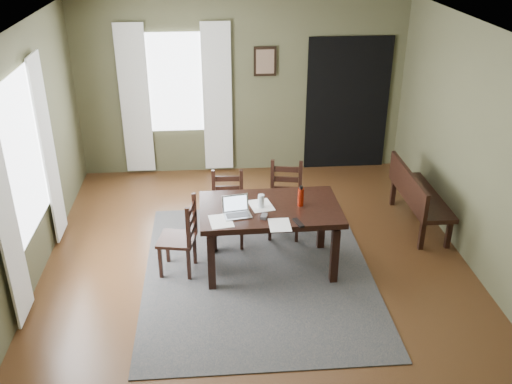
{
  "coord_description": "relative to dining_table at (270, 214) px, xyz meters",
  "views": [
    {
      "loc": [
        -0.47,
        -5.49,
        3.77
      ],
      "look_at": [
        0.0,
        0.3,
        0.9
      ],
      "focal_mm": 40.0,
      "sensor_mm": 36.0,
      "label": 1
    }
  ],
  "objects": [
    {
      "name": "paper_c",
      "position": [
        -0.1,
        0.04,
        0.1
      ],
      "size": [
        0.3,
        0.36,
        0.0
      ],
      "primitive_type": "cube",
      "rotation": [
        0.0,
        0.0,
        0.21
      ],
      "color": "white",
      "rests_on": "dining_table"
    },
    {
      "name": "room_shell",
      "position": [
        -0.14,
        -0.12,
        1.1
      ],
      "size": [
        5.02,
        6.02,
        2.71
      ],
      "color": "#4E4E33",
      "rests_on": "ground"
    },
    {
      "name": "curtain_back_right",
      "position": [
        -0.52,
        2.82,
        0.5
      ],
      "size": [
        0.44,
        0.03,
        2.3
      ],
      "color": "silver",
      "rests_on": "ground"
    },
    {
      "name": "dining_table",
      "position": [
        0.0,
        0.0,
        0.0
      ],
      "size": [
        1.59,
        0.97,
        0.79
      ],
      "rotation": [
        0.0,
        0.0,
        0.02
      ],
      "color": "black",
      "rests_on": "rug"
    },
    {
      "name": "drinking_glass",
      "position": [
        -0.1,
        -0.0,
        0.17
      ],
      "size": [
        0.08,
        0.08,
        0.15
      ],
      "primitive_type": "cylinder",
      "rotation": [
        0.0,
        0.0,
        -0.2
      ],
      "color": "silver",
      "rests_on": "dining_table"
    },
    {
      "name": "window_left",
      "position": [
        -2.61,
        0.08,
        0.75
      ],
      "size": [
        0.01,
        1.3,
        1.7
      ],
      "color": "white",
      "rests_on": "ground"
    },
    {
      "name": "window_back",
      "position": [
        -1.14,
        2.85,
        0.75
      ],
      "size": [
        1.0,
        0.01,
        1.5
      ],
      "color": "white",
      "rests_on": "ground"
    },
    {
      "name": "curtain_left_far",
      "position": [
        -2.58,
        0.9,
        0.5
      ],
      "size": [
        0.03,
        0.48,
        2.3
      ],
      "color": "silver",
      "rests_on": "ground"
    },
    {
      "name": "chair_back_right",
      "position": [
        0.28,
        0.77,
        -0.23
      ],
      "size": [
        0.49,
        0.49,
        0.95
      ],
      "rotation": [
        0.0,
        0.0,
        -0.2
      ],
      "color": "black",
      "rests_on": "rug"
    },
    {
      "name": "paper_b",
      "position": [
        0.06,
        -0.42,
        0.1
      ],
      "size": [
        0.23,
        0.29,
        0.0
      ],
      "primitive_type": "cube",
      "rotation": [
        0.0,
        0.0,
        0.0
      ],
      "color": "white",
      "rests_on": "dining_table"
    },
    {
      "name": "water_bottle",
      "position": [
        0.34,
        0.01,
        0.21
      ],
      "size": [
        0.07,
        0.07,
        0.24
      ],
      "rotation": [
        0.0,
        0.0,
        0.03
      ],
      "color": "#AD230D",
      "rests_on": "dining_table"
    },
    {
      "name": "chair_back_left",
      "position": [
        -0.46,
        0.62,
        -0.25
      ],
      "size": [
        0.42,
        0.42,
        0.92
      ],
      "rotation": [
        0.0,
        0.0,
        -0.04
      ],
      "color": "black",
      "rests_on": "rug"
    },
    {
      "name": "framed_picture",
      "position": [
        0.21,
        2.85,
        1.05
      ],
      "size": [
        0.34,
        0.03,
        0.44
      ],
      "color": "black",
      "rests_on": "ground"
    },
    {
      "name": "ground",
      "position": [
        -0.14,
        -0.12,
        -0.7
      ],
      "size": [
        5.0,
        6.0,
        0.01
      ],
      "color": "#492C16"
    },
    {
      "name": "doorway_back",
      "position": [
        1.51,
        2.85,
        0.35
      ],
      "size": [
        1.3,
        0.03,
        2.1
      ],
      "color": "black",
      "rests_on": "ground"
    },
    {
      "name": "paper_a",
      "position": [
        -0.56,
        -0.29,
        0.1
      ],
      "size": [
        0.28,
        0.34,
        0.0
      ],
      "primitive_type": "cube",
      "rotation": [
        0.0,
        0.0,
        0.14
      ],
      "color": "white",
      "rests_on": "dining_table"
    },
    {
      "name": "curtain_back_left",
      "position": [
        -1.76,
        2.82,
        0.5
      ],
      "size": [
        0.44,
        0.03,
        2.3
      ],
      "color": "silver",
      "rests_on": "ground"
    },
    {
      "name": "rug",
      "position": [
        -0.14,
        -0.12,
        -0.69
      ],
      "size": [
        2.6,
        3.2,
        0.01
      ],
      "color": "#383838",
      "rests_on": "ground"
    },
    {
      "name": "computer_mouse",
      "position": [
        -0.09,
        -0.24,
        0.12
      ],
      "size": [
        0.09,
        0.12,
        0.04
      ],
      "primitive_type": "cube",
      "rotation": [
        0.0,
        0.0,
        -0.29
      ],
      "color": "#3F3F42",
      "rests_on": "dining_table"
    },
    {
      "name": "tv_remote",
      "position": [
        0.26,
        -0.4,
        0.11
      ],
      "size": [
        0.11,
        0.2,
        0.02
      ],
      "primitive_type": "cube",
      "rotation": [
        0.0,
        0.0,
        0.3
      ],
      "color": "black",
      "rests_on": "dining_table"
    },
    {
      "name": "chair_end",
      "position": [
        -1.01,
        -0.01,
        -0.25
      ],
      "size": [
        0.47,
        0.47,
        0.92
      ],
      "rotation": [
        0.0,
        0.0,
        -1.76
      ],
      "color": "black",
      "rests_on": "rug"
    },
    {
      "name": "curtain_left_near",
      "position": [
        -2.58,
        -0.74,
        0.5
      ],
      "size": [
        0.03,
        0.48,
        2.3
      ],
      "color": "silver",
      "rests_on": "ground"
    },
    {
      "name": "bench",
      "position": [
        2.01,
        0.84,
        -0.23
      ],
      "size": [
        0.45,
        1.39,
        0.79
      ],
      "rotation": [
        0.0,
        0.0,
        1.57
      ],
      "color": "black",
      "rests_on": "ground"
    },
    {
      "name": "laptop",
      "position": [
        -0.38,
        -0.13,
        0.15
      ],
      "size": [
        0.32,
        0.27,
        0.2
      ],
      "rotation": [
        0.0,
        0.0,
        0.16
      ],
      "color": "#B7B7BC",
      "rests_on": "dining_table"
    }
  ]
}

